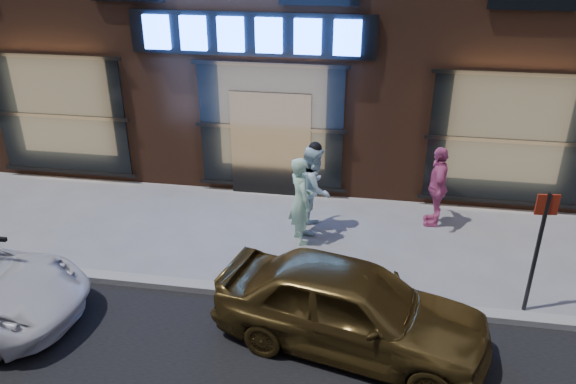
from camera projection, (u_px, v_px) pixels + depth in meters
name	position (u px, v px, depth m)	size (l,w,h in m)	color
ground	(228.00, 292.00, 9.56)	(90.00, 90.00, 0.00)	slate
curb	(228.00, 290.00, 9.53)	(60.00, 0.25, 0.12)	gray
man_bowtie	(300.00, 201.00, 10.74)	(0.64, 0.42, 1.76)	#B4EDBC
man_cap	(314.00, 188.00, 11.20)	(0.87, 0.68, 1.79)	white
passerby	(437.00, 186.00, 11.38)	(1.00, 0.41, 1.70)	#D1568D
gold_sedan	(350.00, 307.00, 8.11)	(1.60, 3.99, 1.36)	brown
sign_post	(539.00, 242.00, 8.59)	(0.34, 0.07, 2.11)	#262628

